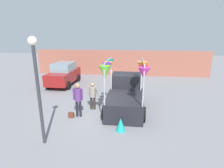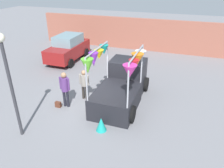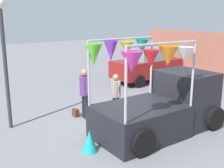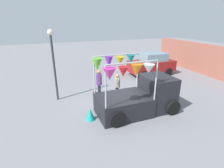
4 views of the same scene
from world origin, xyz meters
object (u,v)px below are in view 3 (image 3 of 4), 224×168
object	(u,v)px
street_lamp	(4,47)
folded_kite_bundle_teal	(90,141)
vendor_truck	(164,103)
parked_car	(147,65)
person_customer	(85,89)
handbag	(76,113)
person_vendor	(116,92)

from	to	relation	value
street_lamp	folded_kite_bundle_teal	world-z (taller)	street_lamp
vendor_truck	folded_kite_bundle_teal	xyz separation A→B (m)	(-0.08, -2.68, -0.60)
parked_car	street_lamp	world-z (taller)	street_lamp
parked_car	street_lamp	distance (m)	8.70
person_customer	street_lamp	world-z (taller)	street_lamp
parked_car	vendor_truck	bearing A→B (deg)	-37.86
vendor_truck	person_customer	world-z (taller)	vendor_truck
person_customer	handbag	xyz separation A→B (m)	(-0.35, -0.20, -0.95)
person_customer	person_vendor	distance (m)	1.11
vendor_truck	person_customer	xyz separation A→B (m)	(-2.36, -1.51, 0.19)
person_customer	person_vendor	bearing A→B (deg)	61.30
parked_car	folded_kite_bundle_teal	world-z (taller)	parked_car
handbag	folded_kite_bundle_teal	bearing A→B (deg)	-20.11
person_vendor	handbag	distance (m)	1.67
parked_car	folded_kite_bundle_teal	xyz separation A→B (m)	(5.36, -6.90, -0.64)
vendor_truck	parked_car	xyz separation A→B (m)	(-5.44, 4.23, 0.04)
street_lamp	person_vendor	bearing A→B (deg)	70.79
parked_car	folded_kite_bundle_teal	bearing A→B (deg)	-52.19
person_customer	folded_kite_bundle_teal	distance (m)	2.68
handbag	street_lamp	distance (m)	3.38
parked_car	handbag	world-z (taller)	parked_car
street_lamp	handbag	bearing A→B (deg)	82.19
person_vendor	handbag	bearing A→B (deg)	-127.00
handbag	folded_kite_bundle_teal	size ratio (longest dim) A/B	0.47
vendor_truck	folded_kite_bundle_teal	bearing A→B (deg)	-91.69
parked_car	person_vendor	world-z (taller)	parked_car
handbag	street_lamp	size ratio (longest dim) A/B	0.07
vendor_truck	street_lamp	xyz separation A→B (m)	(-3.02, -3.95, 1.76)
street_lamp	folded_kite_bundle_teal	bearing A→B (deg)	23.43
vendor_truck	handbag	distance (m)	3.30
folded_kite_bundle_teal	person_vendor	bearing A→B (deg)	129.42
handbag	person_vendor	bearing A→B (deg)	53.00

